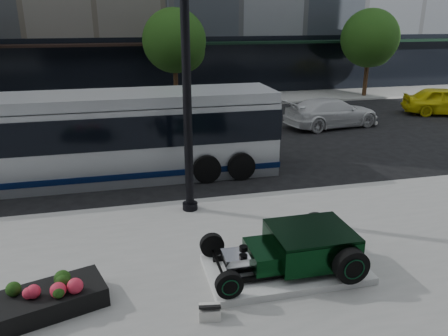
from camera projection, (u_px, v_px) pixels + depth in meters
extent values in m
plane|color=black|center=(198.00, 179.00, 15.16)|extent=(120.00, 120.00, 0.00)
cube|color=gray|center=(159.00, 103.00, 27.98)|extent=(70.00, 4.00, 0.12)
cube|color=black|center=(331.00, 63.00, 32.23)|extent=(24.00, 0.50, 4.00)
cube|color=black|center=(337.00, 41.00, 31.14)|extent=(24.00, 1.60, 0.15)
cylinder|color=black|center=(176.00, 83.00, 26.83)|extent=(0.28, 0.28, 2.60)
sphere|color=#0F350E|center=(174.00, 41.00, 26.00)|extent=(3.80, 3.80, 3.80)
sphere|color=#0F350E|center=(184.00, 50.00, 26.61)|extent=(2.60, 2.60, 2.60)
cylinder|color=black|center=(366.00, 76.00, 29.70)|extent=(0.28, 0.28, 2.60)
sphere|color=#0F350E|center=(370.00, 38.00, 28.87)|extent=(3.80, 3.80, 3.80)
sphere|color=#0F350E|center=(374.00, 47.00, 29.48)|extent=(2.60, 2.60, 2.60)
cube|color=silver|center=(285.00, 269.00, 9.42)|extent=(3.40, 1.80, 0.15)
cube|color=black|center=(294.00, 273.00, 8.95)|extent=(3.00, 0.08, 0.10)
cube|color=black|center=(278.00, 251.00, 9.77)|extent=(3.00, 0.08, 0.10)
cube|color=black|center=(310.00, 244.00, 9.36)|extent=(1.70, 1.45, 0.62)
cube|color=black|center=(312.00, 231.00, 9.25)|extent=(1.70, 1.45, 0.06)
cube|color=black|center=(262.00, 255.00, 9.16)|extent=(0.55, 1.05, 0.38)
cube|color=silver|center=(236.00, 261.00, 9.06)|extent=(0.55, 0.55, 0.34)
cylinder|color=black|center=(243.00, 248.00, 9.00)|extent=(0.18, 0.18, 0.10)
cylinder|color=black|center=(220.00, 268.00, 9.02)|extent=(0.06, 1.55, 0.06)
cylinder|color=black|center=(351.00, 266.00, 8.72)|extent=(0.72, 0.24, 0.72)
cylinder|color=black|center=(354.00, 269.00, 8.61)|extent=(0.37, 0.02, 0.37)
torus|color=#0A3B1F|center=(355.00, 270.00, 8.60)|extent=(0.44, 0.02, 0.44)
cylinder|color=black|center=(315.00, 228.00, 10.28)|extent=(0.72, 0.24, 0.72)
cylinder|color=black|center=(313.00, 225.00, 10.40)|extent=(0.37, 0.02, 0.37)
torus|color=#0A3B1F|center=(312.00, 225.00, 10.41)|extent=(0.44, 0.02, 0.44)
cylinder|color=black|center=(229.00, 285.00, 8.27)|extent=(0.54, 0.16, 0.54)
cylinder|color=black|center=(230.00, 287.00, 8.19)|extent=(0.28, 0.02, 0.28)
torus|color=#0A3B1F|center=(230.00, 288.00, 8.18)|extent=(0.34, 0.02, 0.34)
cylinder|color=black|center=(212.00, 245.00, 9.70)|extent=(0.54, 0.16, 0.54)
cylinder|color=black|center=(211.00, 243.00, 9.78)|extent=(0.28, 0.02, 0.28)
torus|color=#0A3B1F|center=(211.00, 243.00, 9.79)|extent=(0.34, 0.02, 0.34)
cube|color=silver|center=(210.00, 312.00, 7.99)|extent=(0.44, 0.36, 0.22)
cube|color=black|center=(210.00, 306.00, 7.95)|extent=(0.44, 0.35, 0.15)
cylinder|color=black|center=(186.00, 71.00, 11.20)|extent=(0.23, 0.23, 7.80)
cylinder|color=black|center=(190.00, 206.00, 12.46)|extent=(0.43, 0.43, 0.19)
cube|color=black|center=(51.00, 300.00, 8.19)|extent=(2.17, 1.52, 0.39)
sphere|color=#E22843|center=(8.00, 291.00, 7.94)|extent=(0.26, 0.26, 0.26)
sphere|color=#0F350E|center=(25.00, 289.00, 8.00)|extent=(0.26, 0.26, 0.26)
sphere|color=#E22843|center=(40.00, 287.00, 8.06)|extent=(0.26, 0.26, 0.26)
sphere|color=#0F350E|center=(56.00, 285.00, 8.12)|extent=(0.26, 0.26, 0.26)
sphere|color=#E22843|center=(72.00, 283.00, 8.18)|extent=(0.26, 0.26, 0.26)
sphere|color=#0F350E|center=(87.00, 281.00, 8.24)|extent=(0.26, 0.26, 0.26)
cube|color=#A5A9AE|center=(101.00, 142.00, 14.85)|extent=(12.00, 2.55, 2.55)
cube|color=#071741|center=(103.00, 166.00, 15.13)|extent=(12.05, 2.60, 0.20)
cube|color=black|center=(99.00, 126.00, 14.66)|extent=(12.05, 2.60, 1.05)
cube|color=#A5A9AE|center=(97.00, 99.00, 14.36)|extent=(12.00, 2.40, 0.35)
cube|color=black|center=(269.00, 125.00, 16.09)|extent=(0.06, 2.30, 1.70)
cylinder|color=black|center=(207.00, 169.00, 14.67)|extent=(0.96, 0.28, 0.96)
cylinder|color=black|center=(194.00, 147.00, 17.06)|extent=(0.96, 0.28, 0.96)
cylinder|color=black|center=(241.00, 166.00, 14.94)|extent=(0.96, 0.28, 0.96)
cylinder|color=black|center=(223.00, 145.00, 17.32)|extent=(0.96, 0.28, 0.96)
imported|color=silver|center=(332.00, 112.00, 22.00)|extent=(5.24, 2.78, 1.45)
imported|color=yellow|center=(446.00, 101.00, 24.63)|extent=(4.91, 3.36, 1.55)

